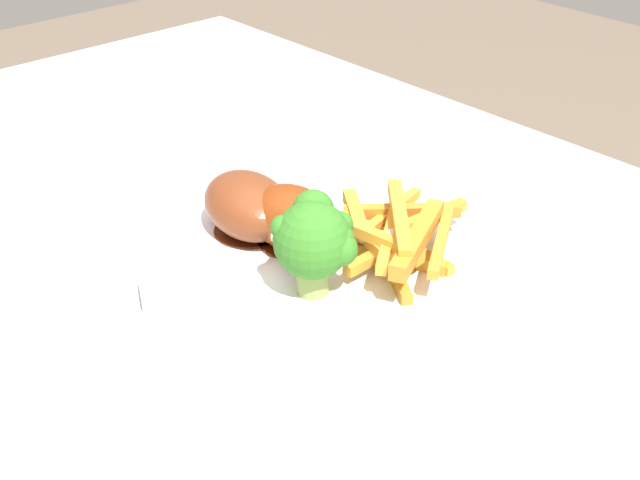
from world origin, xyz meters
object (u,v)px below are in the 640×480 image
object	(u,v)px
chicken_drumstick_near	(251,208)
carrot_fries_pile	(390,234)
dining_table	(254,408)
chicken_drumstick_far	(296,218)
dinner_plate	(320,272)
broccoli_floret_front	(315,239)

from	to	relation	value
chicken_drumstick_near	carrot_fries_pile	bearing A→B (deg)	30.00
dining_table	carrot_fries_pile	size ratio (longest dim) A/B	8.07
dining_table	carrot_fries_pile	bearing A→B (deg)	55.98
chicken_drumstick_near	dining_table	bearing A→B (deg)	-42.27
dining_table	chicken_drumstick_far	world-z (taller)	chicken_drumstick_far
dinner_plate	carrot_fries_pile	xyz separation A→B (m)	(0.03, 0.04, 0.02)
carrot_fries_pile	chicken_drumstick_near	world-z (taller)	chicken_drumstick_near
broccoli_floret_front	dinner_plate	bearing A→B (deg)	132.11
chicken_drumstick_near	chicken_drumstick_far	world-z (taller)	same
broccoli_floret_front	chicken_drumstick_far	xyz separation A→B (m)	(-0.05, 0.03, -0.02)
carrot_fries_pile	chicken_drumstick_near	xyz separation A→B (m)	(-0.09, -0.05, 0.00)
dining_table	chicken_drumstick_near	distance (m)	0.16
dining_table	chicken_drumstick_far	bearing A→B (deg)	90.50
dinner_plate	chicken_drumstick_near	distance (m)	0.07
dining_table	chicken_drumstick_near	size ratio (longest dim) A/B	7.32
chicken_drumstick_near	broccoli_floret_front	bearing A→B (deg)	-9.60
dinner_plate	broccoli_floret_front	bearing A→B (deg)	-47.89
chicken_drumstick_far	dining_table	bearing A→B (deg)	-89.50
chicken_drumstick_far	dinner_plate	bearing A→B (deg)	-9.87
dinner_plate	broccoli_floret_front	world-z (taller)	broccoli_floret_front
dining_table	dinner_plate	size ratio (longest dim) A/B	4.22
carrot_fries_pile	chicken_drumstick_near	distance (m)	0.10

